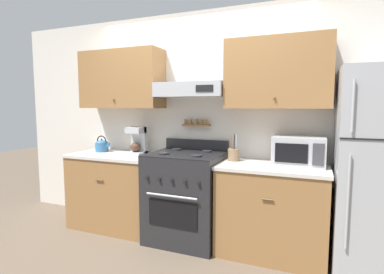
% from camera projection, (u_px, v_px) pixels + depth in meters
% --- Properties ---
extents(ground_plane, '(16.00, 16.00, 0.00)m').
position_uv_depth(ground_plane, '(174.00, 251.00, 3.05)').
color(ground_plane, brown).
extents(wall_back, '(5.20, 0.46, 2.55)m').
position_uv_depth(wall_back, '(196.00, 109.00, 3.48)').
color(wall_back, silver).
rests_on(wall_back, ground_plane).
extents(counter_left, '(1.08, 0.66, 0.90)m').
position_uv_depth(counter_left, '(117.00, 190.00, 3.66)').
color(counter_left, olive).
rests_on(counter_left, ground_plane).
extents(counter_right, '(1.05, 0.66, 0.90)m').
position_uv_depth(counter_right, '(272.00, 209.00, 2.97)').
color(counter_right, olive).
rests_on(counter_right, ground_plane).
extents(stove_range, '(0.78, 0.71, 1.08)m').
position_uv_depth(stove_range, '(186.00, 196.00, 3.28)').
color(stove_range, '#232326').
rests_on(stove_range, ground_plane).
extents(refrigerator, '(0.67, 0.71, 1.80)m').
position_uv_depth(refrigerator, '(378.00, 173.00, 2.56)').
color(refrigerator, '#ADAFB5').
rests_on(refrigerator, ground_plane).
extents(tea_kettle, '(0.21, 0.16, 0.20)m').
position_uv_depth(tea_kettle, '(102.00, 145.00, 3.79)').
color(tea_kettle, teal).
rests_on(tea_kettle, counter_left).
extents(coffee_maker, '(0.20, 0.21, 0.32)m').
position_uv_depth(coffee_maker, '(138.00, 141.00, 3.61)').
color(coffee_maker, '#ADAFB5').
rests_on(coffee_maker, counter_left).
extents(microwave, '(0.48, 0.37, 0.28)m').
position_uv_depth(microwave, '(299.00, 151.00, 2.92)').
color(microwave, '#ADAFB5').
rests_on(microwave, counter_right).
extents(utensil_crock, '(0.12, 0.12, 0.28)m').
position_uv_depth(utensil_crock, '(234.00, 154.00, 3.15)').
color(utensil_crock, '#8E7051').
rests_on(utensil_crock, counter_right).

